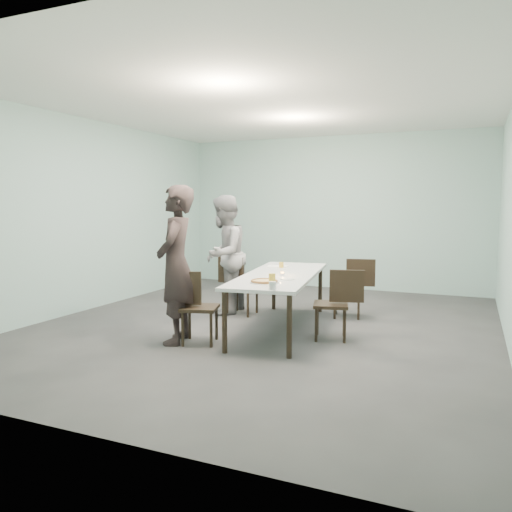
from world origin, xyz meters
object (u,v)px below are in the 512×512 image
at_px(water_tumbler, 273,286).
at_px(tealight, 282,274).
at_px(chair_far_left, 237,281).
at_px(amber_tumbler, 281,265).
at_px(chair_near_right, 337,299).
at_px(side_plate, 287,279).
at_px(pizza, 264,281).
at_px(table, 280,278).
at_px(diner_near, 176,265).
at_px(diner_far, 224,255).
at_px(beer_glass, 272,280).
at_px(chair_near_left, 193,302).
at_px(chair_far_right, 353,284).

bearing_deg(water_tumbler, tealight, 104.77).
distance_m(chair_far_left, amber_tumbler, 0.77).
relative_size(chair_far_left, chair_near_right, 1.00).
relative_size(chair_near_right, tealight, 15.54).
height_order(side_plate, water_tumbler, water_tumbler).
xyz_separation_m(chair_near_right, pizza, (-0.73, -0.61, 0.27)).
height_order(table, diner_near, diner_near).
distance_m(chair_near_right, pizza, 0.99).
bearing_deg(water_tumbler, diner_far, 129.96).
relative_size(table, chair_near_right, 3.11).
bearing_deg(diner_far, amber_tumbler, 85.79).
bearing_deg(side_plate, diner_far, 143.52).
bearing_deg(beer_glass, chair_near_left, -179.05).
xyz_separation_m(chair_far_left, diner_near, (0.01, -1.71, 0.45)).
bearing_deg(amber_tumbler, diner_far, -179.29).
bearing_deg(table, beer_glass, -74.30).
bearing_deg(table, chair_near_right, -12.75).
relative_size(chair_far_right, side_plate, 4.83).
xyz_separation_m(chair_far_left, chair_near_right, (1.76, -0.81, 0.00)).
height_order(chair_near_left, amber_tumbler, chair_near_left).
relative_size(diner_far, amber_tumbler, 22.59).
bearing_deg(pizza, diner_near, -164.06).
height_order(diner_near, pizza, diner_near).
bearing_deg(diner_far, beer_glass, 36.51).
bearing_deg(pizza, side_plate, 66.34).
xyz_separation_m(table, tealight, (0.09, -0.16, 0.08)).
bearing_deg(chair_far_right, side_plate, 60.96).
relative_size(chair_far_left, amber_tumbler, 10.88).
bearing_deg(water_tumbler, diner_near, 175.12).
bearing_deg(side_plate, tealight, 121.41).
distance_m(chair_near_left, amber_tumbler, 1.75).
relative_size(pizza, amber_tumbler, 4.25).
xyz_separation_m(chair_far_left, amber_tumbler, (0.72, -0.01, 0.29)).
relative_size(pizza, tealight, 6.07).
distance_m(diner_near, pizza, 1.08).
relative_size(diner_near, water_tumbler, 21.11).
xyz_separation_m(diner_far, water_tumbler, (1.51, -1.80, -0.11)).
bearing_deg(beer_glass, tealight, 102.91).
xyz_separation_m(chair_near_left, pizza, (0.83, 0.24, 0.27)).
relative_size(diner_near, beer_glass, 12.67).
bearing_deg(tealight, diner_near, -137.51).
bearing_deg(chair_near_left, chair_near_right, 11.70).
height_order(chair_near_left, diner_near, diner_near).
relative_size(pizza, water_tumbler, 3.78).
bearing_deg(water_tumbler, beer_glass, 113.27).
bearing_deg(pizza, table, 97.13).
height_order(chair_far_right, diner_far, diner_far).
bearing_deg(chair_far_left, water_tumbler, -54.96).
distance_m(diner_far, tealight, 1.46).
bearing_deg(side_plate, chair_near_left, -148.53).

